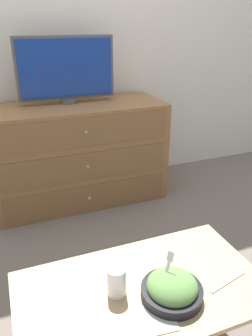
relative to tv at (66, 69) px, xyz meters
name	(u,v)px	position (x,y,z in m)	size (l,w,h in m)	color
ground_plane	(77,181)	(0.07, 0.22, -1.00)	(12.00, 12.00, 0.00)	#70665B
wall_back	(65,23)	(0.07, 0.24, 0.30)	(12.00, 0.05, 2.60)	silver
dresser	(79,153)	(0.04, -0.08, -0.62)	(1.30, 0.55, 0.76)	olive
tv	(66,69)	(0.00, 0.00, 0.00)	(0.70, 0.12, 0.47)	#515156
coffee_table	(142,298)	(-0.08, -1.55, -0.66)	(0.94, 0.53, 0.40)	tan
takeout_bowl	(172,288)	(0.00, -1.63, -0.56)	(0.22, 0.22, 0.17)	black
drink_cup	(117,283)	(-0.18, -1.54, -0.55)	(0.07, 0.07, 0.11)	#9E6638
napkin	(156,318)	(-0.09, -1.70, -0.60)	(0.14, 0.14, 0.00)	silver
knife	(228,282)	(0.24, -1.65, -0.60)	(0.18, 0.05, 0.01)	white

